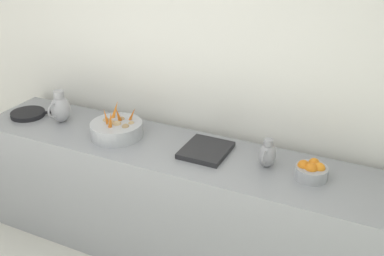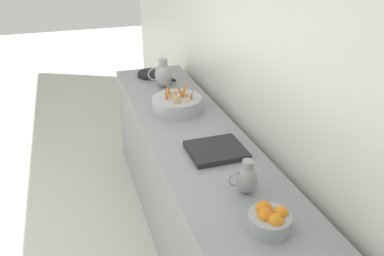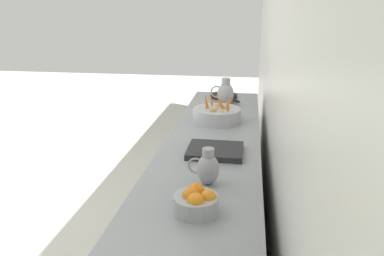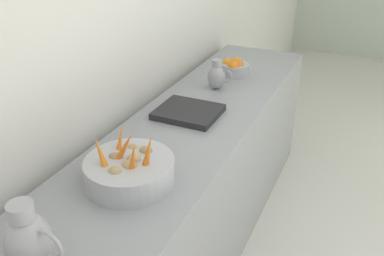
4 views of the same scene
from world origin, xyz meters
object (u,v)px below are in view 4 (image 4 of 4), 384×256
at_px(vegetable_colander, 130,170).
at_px(metal_pitcher_short, 217,76).
at_px(orange_bowl, 234,68).
at_px(metal_pitcher_tall, 29,240).

bearing_deg(vegetable_colander, metal_pitcher_short, 92.64).
distance_m(vegetable_colander, metal_pitcher_short, 1.12).
bearing_deg(orange_bowl, metal_pitcher_short, -93.47).
distance_m(orange_bowl, metal_pitcher_short, 0.29).
xyz_separation_m(vegetable_colander, orange_bowl, (-0.03, 1.40, -0.01)).
bearing_deg(orange_bowl, metal_pitcher_tall, -89.78).
relative_size(vegetable_colander, metal_pitcher_tall, 1.49).
relative_size(vegetable_colander, metal_pitcher_short, 1.96).
xyz_separation_m(metal_pitcher_tall, metal_pitcher_short, (-0.02, 1.65, -0.03)).
bearing_deg(vegetable_colander, orange_bowl, 91.39).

